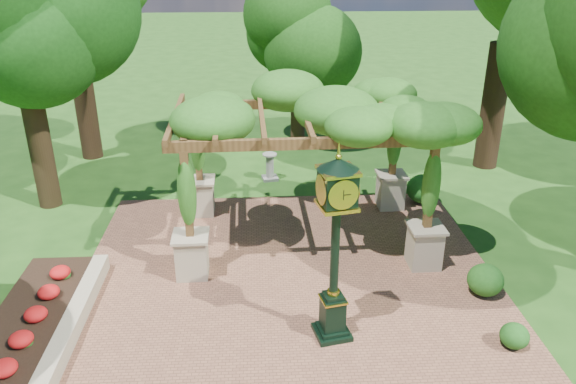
{
  "coord_description": "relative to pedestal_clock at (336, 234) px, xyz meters",
  "views": [
    {
      "loc": [
        -0.68,
        -9.26,
        7.43
      ],
      "look_at": [
        0.0,
        2.5,
        2.2
      ],
      "focal_mm": 35.0,
      "sensor_mm": 36.0,
      "label": 1
    }
  ],
  "objects": [
    {
      "name": "ground",
      "position": [
        -0.77,
        -0.06,
        -2.38
      ],
      "size": [
        120.0,
        120.0,
        0.0
      ],
      "primitive_type": "plane",
      "color": "#1E4714",
      "rests_on": "ground"
    },
    {
      "name": "brick_plaza",
      "position": [
        -0.77,
        0.94,
        -2.36
      ],
      "size": [
        10.0,
        12.0,
        0.04
      ],
      "primitive_type": "cube",
      "color": "brown",
      "rests_on": "ground"
    },
    {
      "name": "border_wall",
      "position": [
        -5.37,
        0.44,
        -2.18
      ],
      "size": [
        0.35,
        5.0,
        0.4
      ],
      "primitive_type": "cube",
      "color": "#C6B793",
      "rests_on": "ground"
    },
    {
      "name": "flower_bed",
      "position": [
        -6.27,
        0.44,
        -2.2
      ],
      "size": [
        1.5,
        5.0,
        0.36
      ],
      "primitive_type": "cube",
      "color": "red",
      "rests_on": "ground"
    },
    {
      "name": "pedestal_clock",
      "position": [
        0.0,
        0.0,
        0.0
      ],
      "size": [
        0.92,
        0.92,
        3.97
      ],
      "rotation": [
        0.0,
        0.0,
        0.21
      ],
      "color": "black",
      "rests_on": "brick_plaza"
    },
    {
      "name": "pergola",
      "position": [
        -0.26,
        4.26,
        1.04
      ],
      "size": [
        6.71,
        4.3,
        4.17
      ],
      "rotation": [
        0.0,
        0.0,
        0.02
      ],
      "color": "tan",
      "rests_on": "brick_plaza"
    },
    {
      "name": "sundial",
      "position": [
        -1.04,
        8.5,
        -1.97
      ],
      "size": [
        0.6,
        0.6,
        0.93
      ],
      "rotation": [
        0.0,
        0.0,
        0.17
      ],
      "color": "gray",
      "rests_on": "ground"
    },
    {
      "name": "shrub_front",
      "position": [
        3.57,
        -0.58,
        -2.08
      ],
      "size": [
        0.58,
        0.58,
        0.52
      ],
      "primitive_type": "ellipsoid",
      "rotation": [
        0.0,
        0.0,
        0.01
      ],
      "color": "#1B4E16",
      "rests_on": "brick_plaza"
    },
    {
      "name": "shrub_mid",
      "position": [
        3.68,
        1.27,
        -1.97
      ],
      "size": [
        1.01,
        1.01,
        0.74
      ],
      "primitive_type": "ellipsoid",
      "rotation": [
        0.0,
        0.0,
        -0.27
      ],
      "color": "#205417",
      "rests_on": "brick_plaza"
    },
    {
      "name": "shrub_back",
      "position": [
        3.63,
        6.28,
        -1.89
      ],
      "size": [
        1.03,
        1.03,
        0.89
      ],
      "primitive_type": "ellipsoid",
      "rotation": [
        0.0,
        0.0,
        -0.04
      ],
      "color": "#1E5B1A",
      "rests_on": "brick_plaza"
    },
    {
      "name": "tree_west_near",
      "position": [
        -7.89,
        6.85,
        3.68
      ],
      "size": [
        4.01,
        4.01,
        8.84
      ],
      "color": "#312213",
      "rests_on": "ground"
    },
    {
      "name": "tree_north",
      "position": [
        0.22,
        12.68,
        1.98
      ],
      "size": [
        3.21,
        3.21,
        6.38
      ],
      "color": "#392616",
      "rests_on": "ground"
    }
  ]
}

